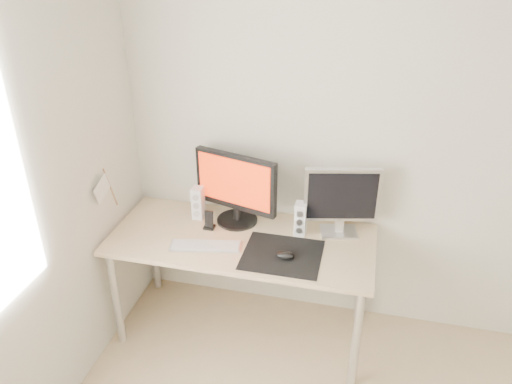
{
  "coord_description": "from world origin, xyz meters",
  "views": [
    {
      "loc": [
        -0.25,
        -1.08,
        2.39
      ],
      "look_at": [
        -0.86,
        1.46,
        1.01
      ],
      "focal_mm": 35.0,
      "sensor_mm": 36.0,
      "label": 1
    }
  ],
  "objects_px": {
    "mouse": "(285,255)",
    "second_monitor": "(342,198)",
    "main_monitor": "(236,186)",
    "speaker_left": "(198,203)",
    "keyboard": "(206,246)",
    "phone_dock": "(209,223)",
    "speaker_right": "(301,219)",
    "desk": "(242,248)"
  },
  "relations": [
    {
      "from": "mouse",
      "to": "second_monitor",
      "type": "height_order",
      "value": "second_monitor"
    },
    {
      "from": "main_monitor",
      "to": "speaker_left",
      "type": "xyz_separation_m",
      "value": [
        -0.25,
        -0.01,
        -0.15
      ]
    },
    {
      "from": "keyboard",
      "to": "phone_dock",
      "type": "xyz_separation_m",
      "value": [
        -0.04,
        0.2,
        0.03
      ]
    },
    {
      "from": "speaker_right",
      "to": "keyboard",
      "type": "height_order",
      "value": "speaker_right"
    },
    {
      "from": "main_monitor",
      "to": "second_monitor",
      "type": "bearing_deg",
      "value": 1.81
    },
    {
      "from": "speaker_left",
      "to": "mouse",
      "type": "bearing_deg",
      "value": -26.91
    },
    {
      "from": "desk",
      "to": "speaker_left",
      "type": "bearing_deg",
      "value": 153.17
    },
    {
      "from": "main_monitor",
      "to": "speaker_left",
      "type": "relative_size",
      "value": 2.52
    },
    {
      "from": "main_monitor",
      "to": "second_monitor",
      "type": "height_order",
      "value": "main_monitor"
    },
    {
      "from": "speaker_left",
      "to": "phone_dock",
      "type": "distance_m",
      "value": 0.17
    },
    {
      "from": "keyboard",
      "to": "desk",
      "type": "bearing_deg",
      "value": 38.63
    },
    {
      "from": "desk",
      "to": "main_monitor",
      "type": "relative_size",
      "value": 2.95
    },
    {
      "from": "phone_dock",
      "to": "keyboard",
      "type": "bearing_deg",
      "value": -77.62
    },
    {
      "from": "desk",
      "to": "keyboard",
      "type": "relative_size",
      "value": 3.68
    },
    {
      "from": "mouse",
      "to": "phone_dock",
      "type": "relative_size",
      "value": 0.9
    },
    {
      "from": "desk",
      "to": "second_monitor",
      "type": "height_order",
      "value": "second_monitor"
    },
    {
      "from": "main_monitor",
      "to": "phone_dock",
      "type": "distance_m",
      "value": 0.29
    },
    {
      "from": "desk",
      "to": "second_monitor",
      "type": "distance_m",
      "value": 0.68
    },
    {
      "from": "mouse",
      "to": "phone_dock",
      "type": "bearing_deg",
      "value": 158.09
    },
    {
      "from": "desk",
      "to": "main_monitor",
      "type": "xyz_separation_m",
      "value": [
        -0.08,
        0.17,
        0.33
      ]
    },
    {
      "from": "speaker_right",
      "to": "phone_dock",
      "type": "xyz_separation_m",
      "value": [
        -0.56,
        -0.07,
        -0.07
      ]
    },
    {
      "from": "speaker_right",
      "to": "keyboard",
      "type": "bearing_deg",
      "value": -152.59
    },
    {
      "from": "desk",
      "to": "phone_dock",
      "type": "relative_size",
      "value": 13.29
    },
    {
      "from": "desk",
      "to": "speaker_left",
      "type": "height_order",
      "value": "speaker_left"
    },
    {
      "from": "keyboard",
      "to": "speaker_right",
      "type": "bearing_deg",
      "value": 27.41
    },
    {
      "from": "second_monitor",
      "to": "keyboard",
      "type": "relative_size",
      "value": 1.03
    },
    {
      "from": "mouse",
      "to": "speaker_right",
      "type": "distance_m",
      "value": 0.29
    },
    {
      "from": "desk",
      "to": "keyboard",
      "type": "bearing_deg",
      "value": -141.37
    },
    {
      "from": "second_monitor",
      "to": "speaker_right",
      "type": "xyz_separation_m",
      "value": [
        -0.23,
        -0.07,
        -0.13
      ]
    },
    {
      "from": "mouse",
      "to": "desk",
      "type": "bearing_deg",
      "value": 153.0
    },
    {
      "from": "speaker_left",
      "to": "keyboard",
      "type": "bearing_deg",
      "value": -64.05
    },
    {
      "from": "mouse",
      "to": "keyboard",
      "type": "bearing_deg",
      "value": 179.33
    },
    {
      "from": "desk",
      "to": "phone_dock",
      "type": "distance_m",
      "value": 0.26
    },
    {
      "from": "mouse",
      "to": "phone_dock",
      "type": "distance_m",
      "value": 0.56
    },
    {
      "from": "speaker_left",
      "to": "phone_dock",
      "type": "bearing_deg",
      "value": -45.46
    },
    {
      "from": "desk",
      "to": "main_monitor",
      "type": "height_order",
      "value": "main_monitor"
    },
    {
      "from": "mouse",
      "to": "speaker_right",
      "type": "relative_size",
      "value": 0.51
    },
    {
      "from": "main_monitor",
      "to": "second_monitor",
      "type": "xyz_separation_m",
      "value": [
        0.65,
        0.02,
        -0.01
      ]
    },
    {
      "from": "second_monitor",
      "to": "speaker_left",
      "type": "height_order",
      "value": "second_monitor"
    },
    {
      "from": "speaker_right",
      "to": "phone_dock",
      "type": "bearing_deg",
      "value": -173.38
    },
    {
      "from": "mouse",
      "to": "second_monitor",
      "type": "relative_size",
      "value": 0.24
    },
    {
      "from": "main_monitor",
      "to": "keyboard",
      "type": "bearing_deg",
      "value": -107.46
    }
  ]
}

